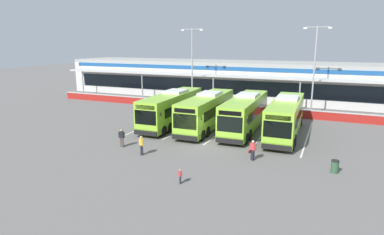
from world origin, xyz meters
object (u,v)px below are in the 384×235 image
at_px(coach_bus_right_centre, 285,118).
at_px(litter_bin, 335,166).
at_px(coach_bus_leftmost, 172,109).
at_px(lamp_post_centre, 314,66).
at_px(pedestrian_in_dark_coat, 122,137).
at_px(coach_bus_centre, 245,114).
at_px(pedestrian_near_bin, 141,145).
at_px(pedestrian_with_handbag, 253,150).
at_px(pedestrian_child, 180,176).
at_px(lamp_post_west, 192,63).
at_px(coach_bus_left_centre, 207,112).

height_order(coach_bus_right_centre, litter_bin, coach_bus_right_centre).
relative_size(coach_bus_leftmost, lamp_post_centre, 1.11).
relative_size(coach_bus_right_centre, pedestrian_in_dark_coat, 7.54).
bearing_deg(coach_bus_right_centre, coach_bus_centre, 177.77).
xyz_separation_m(coach_bus_right_centre, litter_bin, (4.67, -8.61, -1.32)).
bearing_deg(litter_bin, pedestrian_near_bin, -171.61).
distance_m(pedestrian_with_handbag, pedestrian_near_bin, 8.97).
relative_size(pedestrian_in_dark_coat, pedestrian_child, 1.61).
distance_m(pedestrian_near_bin, lamp_post_west, 22.41).
distance_m(coach_bus_right_centre, pedestrian_near_bin, 14.68).
bearing_deg(pedestrian_near_bin, lamp_post_west, 102.33).
height_order(pedestrian_child, pedestrian_near_bin, pedestrian_near_bin).
distance_m(pedestrian_with_handbag, pedestrian_child, 7.09).
height_order(coach_bus_left_centre, litter_bin, coach_bus_left_centre).
xyz_separation_m(pedestrian_near_bin, lamp_post_centre, (11.67, 21.43, 5.42)).
bearing_deg(lamp_post_centre, pedestrian_with_handbag, -99.01).
bearing_deg(coach_bus_right_centre, pedestrian_with_handbag, -98.80).
height_order(lamp_post_west, lamp_post_centre, same).
bearing_deg(coach_bus_right_centre, lamp_post_centre, 80.82).
bearing_deg(pedestrian_child, lamp_post_centre, 75.96).
xyz_separation_m(coach_bus_centre, lamp_post_west, (-10.46, 10.32, 4.50)).
bearing_deg(coach_bus_leftmost, lamp_post_west, 101.87).
relative_size(coach_bus_leftmost, lamp_post_west, 1.11).
xyz_separation_m(pedestrian_in_dark_coat, lamp_post_west, (-1.89, 20.09, 5.42)).
bearing_deg(coach_bus_leftmost, pedestrian_with_handbag, -35.72).
bearing_deg(pedestrian_near_bin, pedestrian_in_dark_coat, 157.21).
distance_m(pedestrian_child, lamp_post_west, 27.63).
xyz_separation_m(coach_bus_leftmost, pedestrian_in_dark_coat, (-0.41, -9.15, -0.91)).
xyz_separation_m(coach_bus_leftmost, lamp_post_west, (-2.30, 10.95, 4.50)).
bearing_deg(pedestrian_with_handbag, coach_bus_left_centre, 130.90).
bearing_deg(pedestrian_with_handbag, lamp_post_centre, 80.99).
bearing_deg(coach_bus_centre, lamp_post_centre, 60.90).
height_order(coach_bus_leftmost, pedestrian_near_bin, coach_bus_leftmost).
bearing_deg(litter_bin, coach_bus_centre, 135.08).
height_order(coach_bus_centre, coach_bus_right_centre, same).
bearing_deg(pedestrian_with_handbag, lamp_post_west, 125.19).
relative_size(coach_bus_right_centre, pedestrian_child, 12.16).
bearing_deg(coach_bus_leftmost, coach_bus_centre, 4.38).
bearing_deg(pedestrian_child, litter_bin, 32.99).
bearing_deg(coach_bus_leftmost, pedestrian_in_dark_coat, -92.57).
distance_m(lamp_post_centre, litter_bin, 20.35).
distance_m(coach_bus_left_centre, lamp_post_west, 13.43).
height_order(coach_bus_left_centre, coach_bus_right_centre, same).
xyz_separation_m(coach_bus_right_centre, pedestrian_near_bin, (-9.94, -10.77, -0.91)).
distance_m(coach_bus_leftmost, pedestrian_near_bin, 10.60).
bearing_deg(litter_bin, lamp_post_west, 135.25).
bearing_deg(pedestrian_in_dark_coat, pedestrian_with_handbag, 6.22).
height_order(pedestrian_near_bin, lamp_post_west, lamp_post_west).
xyz_separation_m(pedestrian_child, pedestrian_near_bin, (-5.34, 3.86, 0.33)).
distance_m(coach_bus_leftmost, pedestrian_child, 16.16).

